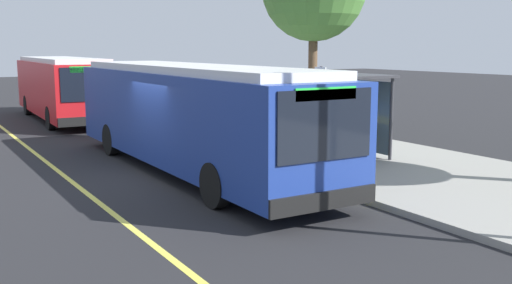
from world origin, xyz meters
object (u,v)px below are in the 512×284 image
at_px(transit_bus_main, 191,114).
at_px(transit_bus_second, 62,86).
at_px(waiting_bench, 344,139).
at_px(route_sign_post, 320,105).

height_order(transit_bus_main, transit_bus_second, same).
bearing_deg(transit_bus_second, waiting_bench, 19.19).
distance_m(transit_bus_second, route_sign_post, 16.77).
bearing_deg(waiting_bench, transit_bus_main, -99.14).
distance_m(transit_bus_main, transit_bus_second, 13.81).
bearing_deg(transit_bus_second, transit_bus_main, 1.15).
distance_m(waiting_bench, route_sign_post, 3.42).
relative_size(transit_bus_main, waiting_bench, 7.62).
relative_size(transit_bus_main, transit_bus_second, 1.15).
bearing_deg(route_sign_post, transit_bus_second, -170.99).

